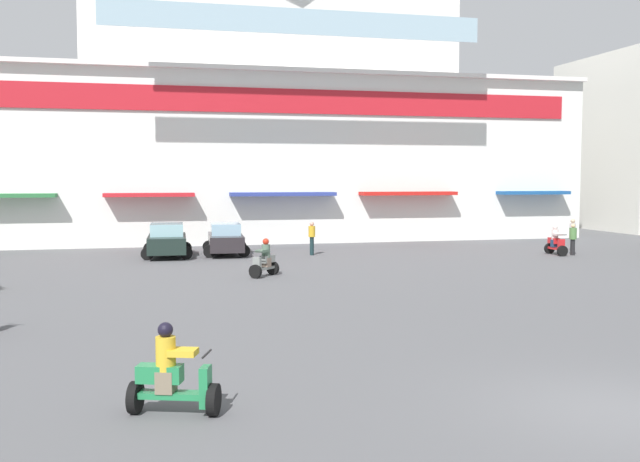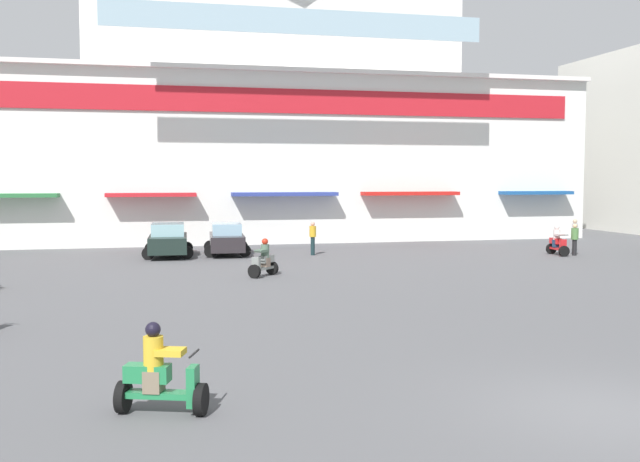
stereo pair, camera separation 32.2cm
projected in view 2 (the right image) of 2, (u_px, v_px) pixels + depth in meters
The scene contains 10 objects.
ground_plane at pixel (373, 290), 24.26m from camera, with size 128.00×128.00×0.00m, color #57575A.
colonial_building at pixel (271, 108), 45.35m from camera, with size 37.70×14.63×19.23m.
parked_car_0 at pixel (168, 240), 34.31m from camera, with size 2.45×3.97×1.61m.
parked_car_1 at pixel (227, 239), 35.25m from camera, with size 2.36×4.04×1.55m.
scooter_rider_4 at pixel (160, 377), 11.52m from camera, with size 1.52×0.95×1.50m.
scooter_rider_6 at pixel (557, 243), 35.01m from camera, with size 0.57×1.40×1.48m.
scooter_rider_7 at pixel (264, 261), 27.54m from camera, with size 1.29×1.32×1.46m.
pedestrian_0 at pixel (575, 233), 36.69m from camera, with size 0.42×0.42×1.67m.
pedestrian_1 at pixel (575, 238), 34.89m from camera, with size 0.46×0.46×1.54m.
pedestrian_3 at pixel (313, 236), 35.02m from camera, with size 0.34×0.34×1.64m.
Camera 2 is at (-7.07, -10.05, 3.81)m, focal length 40.32 mm.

